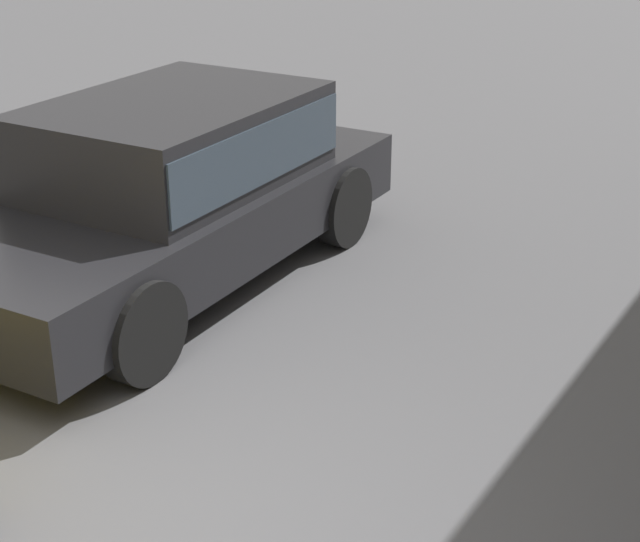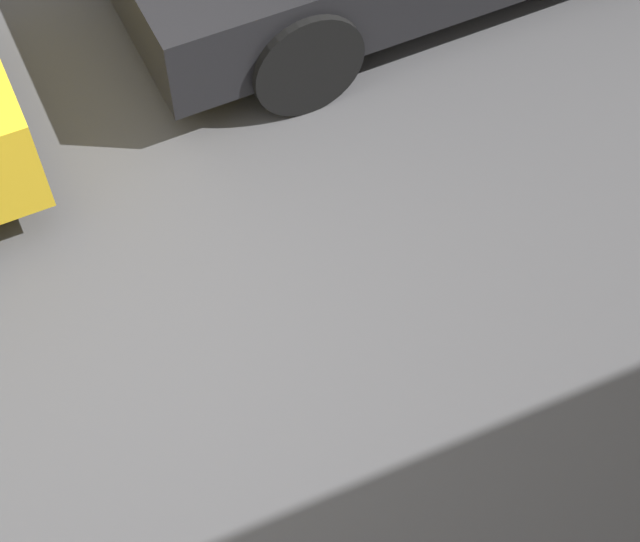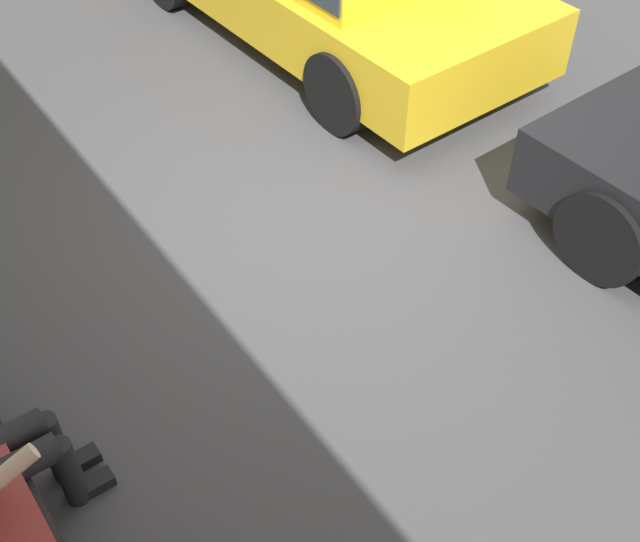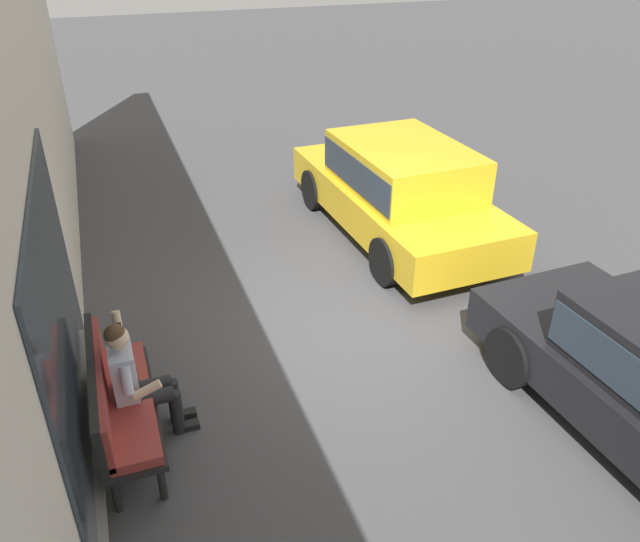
# 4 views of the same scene
# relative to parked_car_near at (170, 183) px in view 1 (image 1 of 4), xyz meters

# --- Properties ---
(parked_car_near) EXTENTS (4.28, 1.97, 1.39)m
(parked_car_near) POSITION_rel_parked_car_near_xyz_m (0.00, 0.00, 0.00)
(parked_car_near) COLOR black
(parked_car_near) RESTS_ON ground_plane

